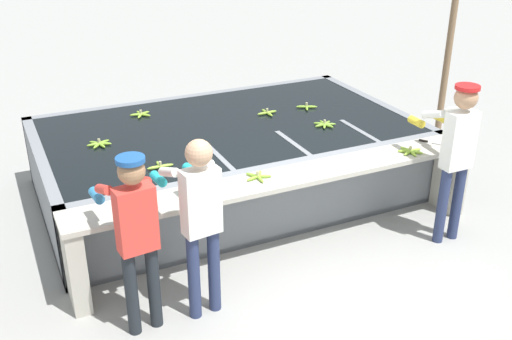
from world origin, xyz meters
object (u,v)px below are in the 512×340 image
worker_2 (456,148)px  banana_bunch_floating_3 (267,113)px  banana_bunch_floating_4 (307,107)px  banana_bunch_floating_2 (160,167)px  banana_bunch_ledge_0 (410,151)px  banana_bunch_floating_5 (325,124)px  banana_bunch_ledge_1 (258,176)px  banana_bunch_ledge_2 (200,187)px  worker_1 (200,212)px  support_post_right (449,47)px  knife_0 (430,142)px  banana_bunch_floating_0 (99,144)px  worker_0 (136,228)px  banana_bunch_floating_1 (141,114)px

worker_2 → banana_bunch_floating_3: 2.50m
banana_bunch_floating_4 → banana_bunch_floating_2: bearing=-156.3°
banana_bunch_ledge_0 → banana_bunch_floating_5: bearing=110.2°
worker_2 → banana_bunch_floating_5: 1.70m
banana_bunch_ledge_1 → worker_2: bearing=-16.2°
banana_bunch_floating_5 → banana_bunch_floating_4: bearing=79.1°
banana_bunch_floating_3 → banana_bunch_floating_5: size_ratio=1.01×
banana_bunch_ledge_2 → worker_2: bearing=-13.0°
worker_1 → banana_bunch_ledge_1: (0.85, 0.64, -0.11)m
banana_bunch_ledge_0 → support_post_right: (1.60, 1.33, 0.69)m
knife_0 → banana_bunch_ledge_1: bearing=-179.8°
banana_bunch_floating_0 → worker_2: bearing=-33.3°
banana_bunch_floating_4 → banana_bunch_floating_5: same height
banana_bunch_floating_5 → knife_0: 1.26m
worker_0 → banana_bunch_floating_5: worker_0 is taller
worker_0 → worker_1: 0.55m
banana_bunch_ledge_1 → support_post_right: support_post_right is taller
banana_bunch_ledge_1 → support_post_right: (3.38, 1.20, 0.69)m
worker_1 → banana_bunch_ledge_1: bearing=37.0°
worker_1 → support_post_right: size_ratio=0.53×
banana_bunch_floating_0 → banana_bunch_floating_3: (2.17, 0.13, 0.00)m
banana_bunch_ledge_0 → knife_0: size_ratio=0.93×
banana_bunch_ledge_1 → banana_bunch_ledge_2: (-0.60, 0.02, -0.00)m
worker_1 → support_post_right: (4.23, 1.83, 0.58)m
banana_bunch_floating_0 → banana_bunch_floating_2: bearing=-63.8°
worker_2 → banana_bunch_ledge_0: 0.52m
banana_bunch_floating_4 → banana_bunch_floating_0: bearing=-177.5°
banana_bunch_floating_3 → worker_0: bearing=-135.3°
worker_2 → banana_bunch_ledge_2: size_ratio=6.28×
banana_bunch_floating_5 → banana_bunch_ledge_1: 1.69m
worker_2 → support_post_right: bearing=52.0°
banana_bunch_ledge_2 → banana_bunch_floating_5: bearing=26.2°
worker_1 → banana_bunch_floating_1: worker_1 is taller
banana_bunch_floating_1 → banana_bunch_floating_4: bearing=-17.3°
banana_bunch_floating_4 → banana_bunch_ledge_0: banana_bunch_ledge_0 is taller
support_post_right → worker_2: bearing=-128.0°
worker_1 → banana_bunch_ledge_2: (0.25, 0.66, -0.11)m
banana_bunch_floating_1 → banana_bunch_floating_2: 1.67m
banana_bunch_floating_4 → banana_bunch_floating_5: bearing=-100.9°
banana_bunch_floating_0 → banana_bunch_floating_1: (0.69, 0.76, 0.00)m
banana_bunch_floating_3 → banana_bunch_ledge_1: (-0.93, -1.67, 0.00)m
banana_bunch_floating_1 → banana_bunch_ledge_0: size_ratio=0.98×
banana_bunch_ledge_2 → knife_0: (2.77, -0.01, -0.01)m
banana_bunch_floating_4 → banana_bunch_ledge_2: size_ratio=0.95×
banana_bunch_floating_4 → banana_bunch_floating_1: bearing=162.7°
banana_bunch_floating_5 → worker_1: bearing=-143.7°
banana_bunch_floating_2 → banana_bunch_floating_4: same height
banana_bunch_ledge_1 → knife_0: bearing=0.2°
worker_2 → banana_bunch_floating_4: size_ratio=6.58×
worker_2 → banana_bunch_floating_0: worker_2 is taller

